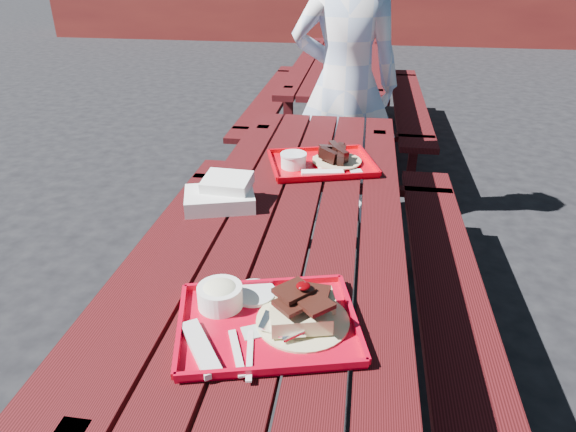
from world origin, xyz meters
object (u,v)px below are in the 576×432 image
object	(u,v)px
far_tray	(320,162)
person	(345,85)
picnic_table_far	(340,84)
near_tray	(267,312)
picnic_table_near	(294,260)

from	to	relation	value
far_tray	person	xyz separation A→B (m)	(0.05, 1.00, 0.09)
picnic_table_far	person	distance (m)	1.39
picnic_table_far	near_tray	size ratio (longest dim) A/B	4.82
picnic_table_near	person	size ratio (longest dim) A/B	1.39
picnic_table_far	far_tray	size ratio (longest dim) A/B	4.78
picnic_table_far	near_tray	bearing A→B (deg)	-89.76
picnic_table_far	person	xyz separation A→B (m)	(0.09, -1.36, 0.30)
picnic_table_far	far_tray	bearing A→B (deg)	-88.86
picnic_table_near	person	xyz separation A→B (m)	(0.09, 1.44, 0.30)
near_tray	far_tray	world-z (taller)	near_tray
far_tray	person	bearing A→B (deg)	87.25
far_tray	picnic_table_near	bearing A→B (deg)	-95.94
picnic_table_near	far_tray	distance (m)	0.50
near_tray	far_tray	xyz separation A→B (m)	(0.03, 1.04, -0.01)
picnic_table_near	picnic_table_far	world-z (taller)	same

